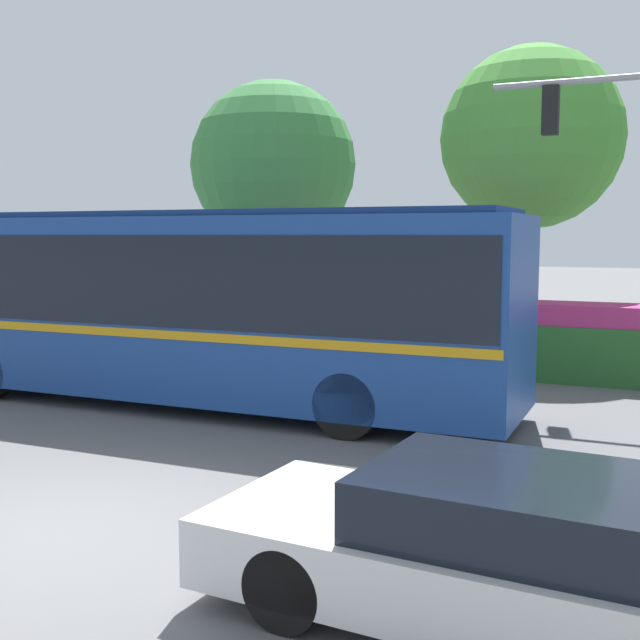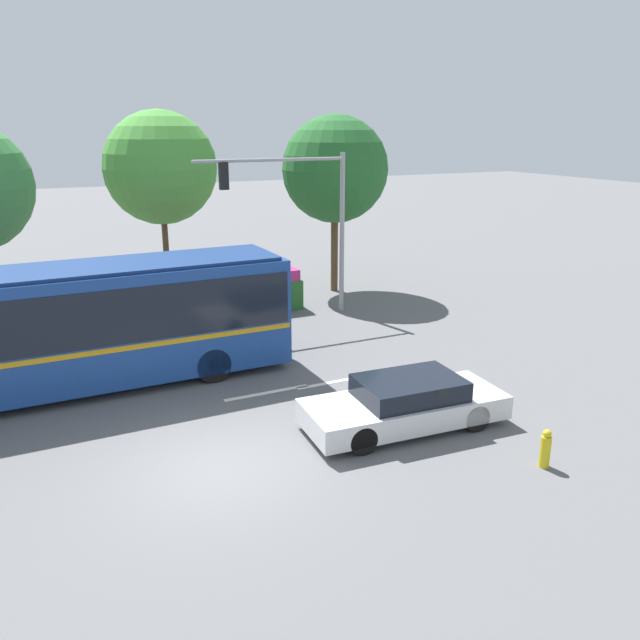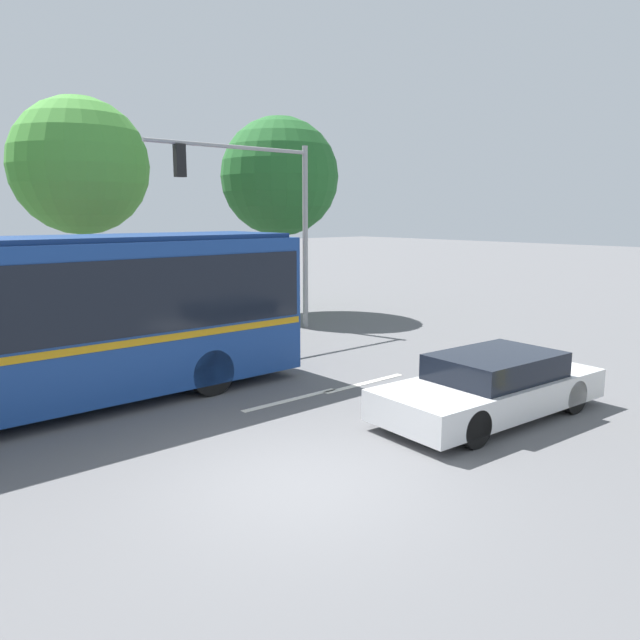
% 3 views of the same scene
% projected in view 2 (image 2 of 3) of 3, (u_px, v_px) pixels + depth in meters
% --- Properties ---
extents(ground_plane, '(140.00, 140.00, 0.00)m').
position_uv_depth(ground_plane, '(219.00, 469.00, 13.43)').
color(ground_plane, '#5B5B5E').
extents(city_bus, '(11.31, 2.71, 3.40)m').
position_uv_depth(city_bus, '(80.00, 321.00, 17.04)').
color(city_bus, navy).
rests_on(city_bus, ground).
extents(sedan_foreground, '(4.97, 2.17, 1.22)m').
position_uv_depth(sedan_foreground, '(405.00, 404.00, 15.16)').
color(sedan_foreground, silver).
rests_on(sedan_foreground, ground).
extents(traffic_light_pole, '(5.72, 0.24, 6.03)m').
position_uv_depth(traffic_light_pole, '(306.00, 207.00, 23.17)').
color(traffic_light_pole, gray).
rests_on(traffic_light_pole, ground).
extents(flowering_hedge, '(10.60, 1.35, 1.59)m').
position_uv_depth(flowering_hedge, '(164.00, 302.00, 23.26)').
color(flowering_hedge, '#286028').
rests_on(flowering_hedge, ground).
extents(street_tree_centre, '(4.45, 4.45, 7.59)m').
position_uv_depth(street_tree_centre, '(160.00, 168.00, 25.11)').
color(street_tree_centre, brown).
rests_on(street_tree_centre, ground).
extents(street_tree_right, '(4.45, 4.45, 7.44)m').
position_uv_depth(street_tree_right, '(335.00, 169.00, 26.53)').
color(street_tree_right, brown).
rests_on(street_tree_right, ground).
extents(fire_hydrant, '(0.22, 0.22, 0.86)m').
position_uv_depth(fire_hydrant, '(545.00, 449.00, 13.39)').
color(fire_hydrant, gold).
rests_on(fire_hydrant, ground).
extents(lane_stripe_near, '(2.40, 0.16, 0.01)m').
position_uv_depth(lane_stripe_near, '(336.00, 382.00, 18.00)').
color(lane_stripe_near, silver).
rests_on(lane_stripe_near, ground).
extents(lane_stripe_mid, '(2.40, 0.16, 0.01)m').
position_uv_depth(lane_stripe_mid, '(267.00, 393.00, 17.23)').
color(lane_stripe_mid, silver).
rests_on(lane_stripe_mid, ground).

